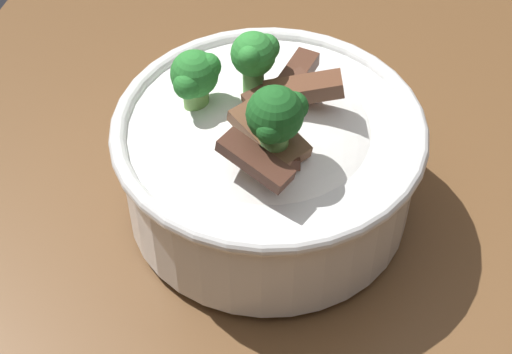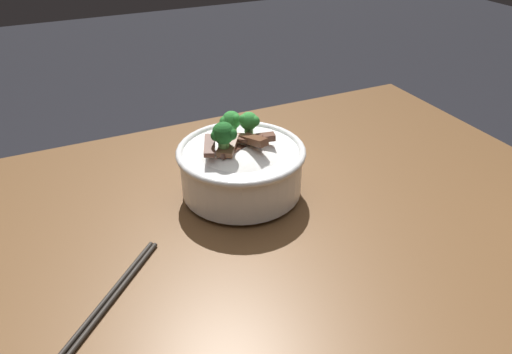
% 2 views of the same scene
% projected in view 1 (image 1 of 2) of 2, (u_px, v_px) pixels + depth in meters
% --- Properties ---
extents(rice_bowl, '(0.22, 0.22, 0.15)m').
position_uv_depth(rice_bowl, '(268.00, 155.00, 0.58)').
color(rice_bowl, white).
rests_on(rice_bowl, dining_table).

